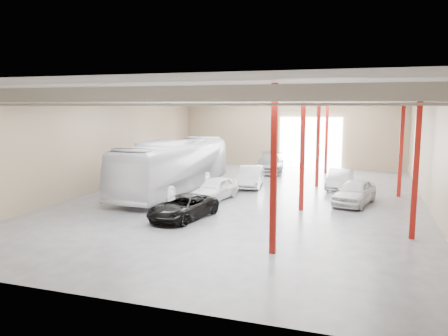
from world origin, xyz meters
The scene contains 8 objects.
depot_shell centered at (0.13, 0.48, 4.98)m, with size 22.12×32.12×7.06m.
coach_bus centered at (-5.64, 0.72, 1.86)m, with size 3.12×13.35×3.72m, color silver.
black_sedan centered at (-2.00, -6.00, 0.65)m, with size 2.15×4.66×1.30m, color black.
car_row_a centered at (-2.00, -0.80, 0.73)m, with size 1.74×4.31×1.47m, color silver.
car_row_b centered at (-1.00, 4.40, 0.79)m, with size 1.67×4.80×1.58m, color #B3B4B9.
car_row_c centered at (-1.13, 12.00, 0.84)m, with size 2.35×5.77×1.68m, color slate.
car_right_near centered at (5.50, 5.80, 0.72)m, with size 1.53×4.39×1.45m, color #AAA9AE.
car_right_far centered at (6.74, 0.60, 0.78)m, with size 1.83×4.56×1.55m, color silver.
Camera 1 is at (7.41, -27.29, 6.10)m, focal length 35.00 mm.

